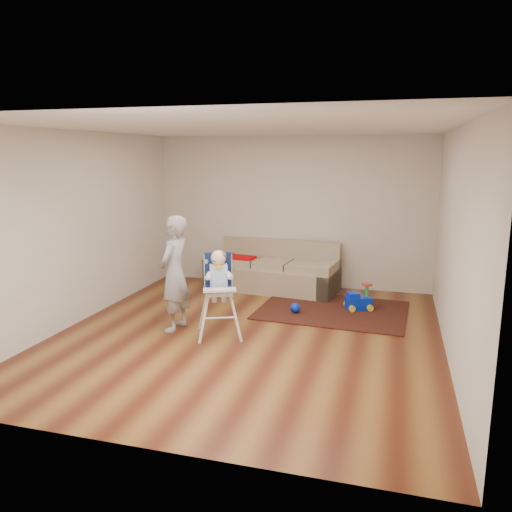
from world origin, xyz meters
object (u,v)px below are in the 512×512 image
(ride_on_toy, at_px, (359,296))
(high_chair, at_px, (219,295))
(sofa, at_px, (274,266))
(toy_ball, at_px, (295,308))
(adult, at_px, (174,274))
(side_table, at_px, (219,270))

(ride_on_toy, height_order, high_chair, high_chair)
(sofa, height_order, ride_on_toy, sofa)
(toy_ball, height_order, adult, adult)
(ride_on_toy, bearing_deg, adult, -170.02)
(toy_ball, xyz_separation_m, high_chair, (-0.79, -1.17, 0.47))
(ride_on_toy, bearing_deg, toy_ball, -177.27)
(toy_ball, bearing_deg, high_chair, -124.18)
(sofa, distance_m, side_table, 1.15)
(sofa, distance_m, toy_ball, 1.44)
(sofa, bearing_deg, side_table, 176.51)
(side_table, bearing_deg, toy_ball, -39.57)
(toy_ball, xyz_separation_m, adult, (-1.45, -1.12, 0.70))
(adult, bearing_deg, sofa, 164.34)
(ride_on_toy, bearing_deg, high_chair, -160.02)
(side_table, xyz_separation_m, ride_on_toy, (2.66, -1.00, -0.01))
(adult, bearing_deg, toy_ball, 130.83)
(side_table, height_order, toy_ball, side_table)
(high_chair, relative_size, adult, 0.74)
(side_table, relative_size, ride_on_toy, 1.14)
(high_chair, bearing_deg, sofa, 63.91)
(side_table, distance_m, adult, 2.64)
(ride_on_toy, distance_m, adult, 2.88)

